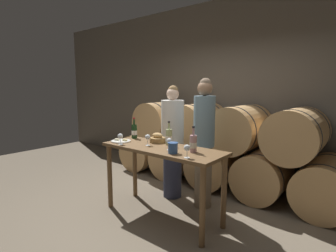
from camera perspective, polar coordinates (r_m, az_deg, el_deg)
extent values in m
plane|color=#726654|center=(3.57, -1.27, -19.03)|extent=(10.00, 10.00, 0.00)
cube|color=#60594F|center=(4.91, 14.39, 7.65)|extent=(10.00, 0.12, 3.20)
cylinder|color=tan|center=(5.46, -4.33, -5.20)|extent=(0.72, 0.96, 0.72)
cylinder|color=#2D2D33|center=(5.25, -6.64, -5.80)|extent=(0.73, 0.02, 0.73)
cylinder|color=#2D2D33|center=(5.68, -2.20, -4.64)|extent=(0.73, 0.02, 0.73)
cylinder|color=tan|center=(4.96, 2.45, -6.58)|extent=(0.72, 0.96, 0.72)
cylinder|color=#2D2D33|center=(4.73, 0.22, -7.34)|extent=(0.73, 0.02, 0.73)
cylinder|color=#2D2D33|center=(5.21, 4.47, -5.88)|extent=(0.73, 0.02, 0.73)
cylinder|color=tan|center=(4.56, 10.63, -8.10)|extent=(0.72, 0.96, 0.72)
cylinder|color=#2D2D33|center=(4.30, 8.66, -9.07)|extent=(0.73, 0.02, 0.73)
cylinder|color=#2D2D33|center=(4.82, 12.38, -7.23)|extent=(0.73, 0.02, 0.73)
cylinder|color=tan|center=(4.26, 20.25, -9.68)|extent=(0.72, 0.96, 0.72)
cylinder|color=#2D2D33|center=(3.98, 18.80, -10.88)|extent=(0.73, 0.02, 0.73)
cylinder|color=#2D2D33|center=(4.54, 21.52, -8.62)|extent=(0.73, 0.02, 0.73)
cylinder|color=tan|center=(4.10, 31.06, -11.11)|extent=(0.72, 0.96, 0.72)
cylinder|color=#2D2D33|center=(3.81, 30.40, -12.51)|extent=(0.73, 0.02, 0.73)
cylinder|color=#2D2D33|center=(4.39, 31.63, -9.90)|extent=(0.73, 0.02, 0.73)
cylinder|color=tan|center=(5.08, -1.12, 1.20)|extent=(0.72, 0.96, 0.72)
cylinder|color=#2D2D33|center=(4.85, -3.46, 0.84)|extent=(0.73, 0.02, 0.73)
cylinder|color=#2D2D33|center=(5.32, 1.01, 1.53)|extent=(0.73, 0.02, 0.73)
cylinder|color=tan|center=(4.61, 6.49, 0.41)|extent=(0.72, 0.96, 0.72)
cylinder|color=#2D2D33|center=(4.36, 4.32, -0.03)|extent=(0.73, 0.02, 0.73)
cylinder|color=#2D2D33|center=(4.87, 8.43, 0.80)|extent=(0.73, 0.02, 0.73)
cylinder|color=tan|center=(4.25, 15.61, -0.55)|extent=(0.72, 0.96, 0.72)
cylinder|color=#2D2D33|center=(3.97, 13.84, -1.10)|extent=(0.73, 0.02, 0.73)
cylinder|color=#2D2D33|center=(4.53, 17.15, -0.07)|extent=(0.73, 0.02, 0.73)
cylinder|color=tan|center=(4.01, 26.13, -1.63)|extent=(0.72, 0.96, 0.72)
cylinder|color=#2D2D33|center=(3.71, 25.06, -2.31)|extent=(0.73, 0.02, 0.73)
cylinder|color=#2D2D33|center=(4.30, 27.05, -1.05)|extent=(0.73, 0.02, 0.73)
cylinder|color=brown|center=(3.74, -12.56, -10.66)|extent=(0.06, 0.06, 0.87)
cylinder|color=brown|center=(2.81, 7.51, -17.09)|extent=(0.06, 0.06, 0.87)
cylinder|color=brown|center=(4.03, -7.23, -9.09)|extent=(0.06, 0.06, 0.87)
cylinder|color=brown|center=(3.20, 12.08, -14.00)|extent=(0.06, 0.06, 0.87)
cube|color=brown|center=(3.25, -1.32, -4.95)|extent=(1.60, 0.59, 0.04)
cylinder|color=#2D334C|center=(4.00, 0.97, -9.60)|extent=(0.27, 0.27, 0.81)
cylinder|color=silver|center=(3.84, 1.00, 0.82)|extent=(0.33, 0.33, 0.64)
sphere|color=beige|center=(3.80, 1.02, 6.99)|extent=(0.18, 0.18, 0.18)
sphere|color=olive|center=(3.81, 1.12, 7.74)|extent=(0.15, 0.15, 0.15)
cylinder|color=#756651|center=(3.71, 7.65, -10.83)|extent=(0.23, 0.23, 0.86)
cylinder|color=gray|center=(3.53, 7.90, 1.01)|extent=(0.29, 0.29, 0.68)
sphere|color=#997051|center=(3.50, 8.04, 8.13)|extent=(0.20, 0.20, 0.20)
sphere|color=#75604C|center=(3.51, 8.16, 9.01)|extent=(0.16, 0.16, 0.16)
cylinder|color=#193819|center=(3.82, -7.36, -1.18)|extent=(0.08, 0.08, 0.20)
cylinder|color=#193819|center=(3.80, -7.40, 0.91)|extent=(0.03, 0.03, 0.08)
cylinder|color=maroon|center=(3.79, -7.41, 1.70)|extent=(0.03, 0.03, 0.02)
cylinder|color=white|center=(3.82, -7.35, -1.42)|extent=(0.08, 0.08, 0.06)
cylinder|color=#ADBC7F|center=(3.35, 0.21, -2.43)|extent=(0.08, 0.08, 0.20)
cylinder|color=#ADBC7F|center=(3.33, 0.21, -0.01)|extent=(0.03, 0.03, 0.08)
cylinder|color=black|center=(3.32, 0.21, 0.88)|extent=(0.03, 0.03, 0.02)
cylinder|color=white|center=(3.35, 0.21, -2.70)|extent=(0.08, 0.08, 0.06)
cylinder|color=#BC8E93|center=(2.99, 5.52, -3.86)|extent=(0.08, 0.08, 0.20)
cylinder|color=#BC8E93|center=(2.96, 5.55, -1.23)|extent=(0.03, 0.03, 0.08)
cylinder|color=black|center=(2.96, 5.57, -0.23)|extent=(0.03, 0.03, 0.02)
cylinder|color=white|center=(2.99, 5.51, -4.16)|extent=(0.08, 0.08, 0.06)
cylinder|color=#335693|center=(2.93, 1.06, -4.80)|extent=(0.11, 0.11, 0.12)
cylinder|color=#335693|center=(2.92, 1.07, -3.73)|extent=(0.12, 0.12, 0.01)
cylinder|color=olive|center=(3.52, -2.31, -3.06)|extent=(0.21, 0.21, 0.07)
ellipsoid|color=tan|center=(3.50, -2.31, -2.06)|extent=(0.16, 0.10, 0.07)
cylinder|color=white|center=(3.63, -10.22, -3.24)|extent=(0.26, 0.26, 0.01)
cube|color=#E0CC7F|center=(3.60, -9.38, -3.02)|extent=(0.07, 0.06, 0.02)
cube|color=beige|center=(3.65, -11.07, -2.90)|extent=(0.07, 0.06, 0.02)
cylinder|color=white|center=(3.45, -10.32, -3.93)|extent=(0.06, 0.06, 0.00)
cylinder|color=white|center=(3.44, -10.33, -3.29)|extent=(0.01, 0.01, 0.07)
sphere|color=white|center=(3.43, -10.36, -2.19)|extent=(0.07, 0.07, 0.07)
cylinder|color=white|center=(3.35, -4.44, -4.21)|extent=(0.06, 0.06, 0.00)
cylinder|color=white|center=(3.34, -4.45, -3.55)|extent=(0.01, 0.01, 0.07)
sphere|color=white|center=(3.32, -4.46, -2.42)|extent=(0.07, 0.07, 0.07)
cylinder|color=white|center=(3.10, 0.26, -5.20)|extent=(0.06, 0.06, 0.00)
cylinder|color=white|center=(3.09, 0.26, -4.49)|extent=(0.01, 0.01, 0.07)
sphere|color=white|center=(3.08, 0.26, -3.27)|extent=(0.07, 0.07, 0.07)
cylinder|color=white|center=(2.77, 4.15, -6.90)|extent=(0.06, 0.06, 0.00)
cylinder|color=white|center=(2.76, 4.16, -6.12)|extent=(0.01, 0.01, 0.07)
sphere|color=white|center=(2.74, 4.17, -4.76)|extent=(0.07, 0.07, 0.07)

